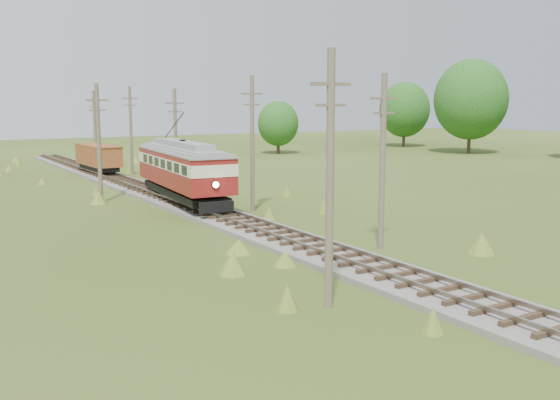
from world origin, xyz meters
TOP-DOWN VIEW (x-y plane):
  - railbed_main at (0.00, 34.00)m, footprint 3.60×96.00m
  - streetcar at (-0.00, 35.25)m, footprint 4.29×13.40m
  - gondola at (0.00, 57.01)m, footprint 2.78×7.77m
  - gravel_pile at (2.68, 46.31)m, footprint 3.23×3.43m
  - utility_pole_r_2 at (3.30, 18.00)m, footprint 1.60×0.30m
  - utility_pole_r_3 at (3.20, 31.00)m, footprint 1.60×0.30m
  - utility_pole_r_4 at (3.00, 44.00)m, footprint 1.60×0.30m
  - utility_pole_r_5 at (3.40, 57.00)m, footprint 1.60×0.30m
  - utility_pole_r_6 at (3.20, 70.00)m, footprint 1.60×0.30m
  - utility_pole_l_a at (-4.20, 12.00)m, footprint 1.60×0.30m
  - utility_pole_l_b at (-4.50, 40.00)m, footprint 1.60×0.30m
  - tree_right_4 at (54.00, 58.00)m, footprint 10.50×10.50m
  - tree_right_5 at (56.00, 74.00)m, footprint 8.40×8.40m
  - tree_mid_b at (30.00, 72.00)m, footprint 5.88×5.88m

SIDE VIEW (x-z plane):
  - railbed_main at x=0.00m, z-range -0.09..0.48m
  - gravel_pile at x=2.68m, z-range -0.04..1.14m
  - gondola at x=0.00m, z-range 0.66..3.21m
  - streetcar at x=0.00m, z-range -0.25..5.82m
  - utility_pole_r_4 at x=3.00m, z-range 0.12..8.52m
  - tree_mid_b at x=30.00m, z-range 0.54..8.12m
  - utility_pole_r_2 at x=3.30m, z-range 0.12..8.72m
  - utility_pole_l_b at x=-4.50m, z-range 0.12..8.72m
  - utility_pole_r_6 at x=3.20m, z-range 0.12..8.82m
  - utility_pole_r_5 at x=3.40m, z-range 0.13..9.03m
  - utility_pole_r_3 at x=3.20m, z-range 0.13..9.13m
  - utility_pole_l_a at x=-4.20m, z-range 0.13..9.13m
  - tree_right_5 at x=56.00m, z-range 0.78..11.60m
  - tree_right_4 at x=54.00m, z-range 0.98..14.51m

